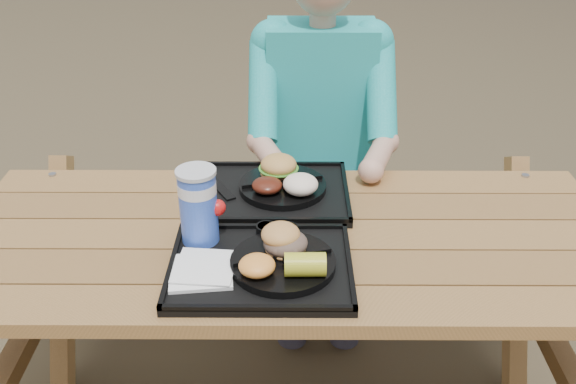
{
  "coord_description": "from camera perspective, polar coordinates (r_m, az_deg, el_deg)",
  "views": [
    {
      "loc": [
        0.01,
        -1.46,
        1.7
      ],
      "look_at": [
        0.0,
        0.0,
        0.88
      ],
      "focal_mm": 40.0,
      "sensor_mm": 36.0,
      "label": 1
    }
  ],
  "objects": [
    {
      "name": "picnic_table",
      "position": [
        1.97,
        0.0,
        -12.88
      ],
      "size": [
        1.8,
        1.49,
        0.75
      ],
      "primitive_type": null,
      "color": "#999999",
      "rests_on": "ground"
    },
    {
      "name": "tray_near",
      "position": [
        1.6,
        -2.44,
        -6.77
      ],
      "size": [
        0.45,
        0.35,
        0.02
      ],
      "primitive_type": "cube",
      "color": "black",
      "rests_on": "picnic_table"
    },
    {
      "name": "tray_far",
      "position": [
        1.91,
        -1.38,
        -0.17
      ],
      "size": [
        0.45,
        0.35,
        0.02
      ],
      "primitive_type": "cube",
      "color": "black",
      "rests_on": "picnic_table"
    },
    {
      "name": "plate_near",
      "position": [
        1.58,
        -0.45,
        -6.3
      ],
      "size": [
        0.26,
        0.26,
        0.02
      ],
      "primitive_type": "cylinder",
      "color": "black",
      "rests_on": "tray_near"
    },
    {
      "name": "plate_far",
      "position": [
        1.91,
        -0.48,
        0.5
      ],
      "size": [
        0.26,
        0.26,
        0.02
      ],
      "primitive_type": "cylinder",
      "color": "black",
      "rests_on": "tray_far"
    },
    {
      "name": "napkin_stack",
      "position": [
        1.57,
        -7.75,
        -6.93
      ],
      "size": [
        0.17,
        0.17,
        0.02
      ],
      "primitive_type": "cube",
      "rotation": [
        0.0,
        0.0,
        0.12
      ],
      "color": "white",
      "rests_on": "tray_near"
    },
    {
      "name": "soda_cup",
      "position": [
        1.65,
        -7.96,
        -1.38
      ],
      "size": [
        0.1,
        0.1,
        0.2
      ],
      "primitive_type": "cylinder",
      "color": "blue",
      "rests_on": "tray_near"
    },
    {
      "name": "condiment_bbq",
      "position": [
        1.69,
        -1.96,
        -3.44
      ],
      "size": [
        0.05,
        0.05,
        0.03
      ],
      "primitive_type": "cylinder",
      "color": "#310505",
      "rests_on": "tray_near"
    },
    {
      "name": "condiment_mustard",
      "position": [
        1.68,
        0.01,
        -3.54
      ],
      "size": [
        0.05,
        0.05,
        0.03
      ],
      "primitive_type": "cylinder",
      "color": "gold",
      "rests_on": "tray_near"
    },
    {
      "name": "sandwich",
      "position": [
        1.58,
        -0.23,
        -3.6
      ],
      "size": [
        0.1,
        0.1,
        0.11
      ],
      "primitive_type": null,
      "color": "#CC8B48",
      "rests_on": "plate_near"
    },
    {
      "name": "mac_cheese",
      "position": [
        1.52,
        -2.77,
        -6.55
      ],
      "size": [
        0.09,
        0.09,
        0.04
      ],
      "primitive_type": "ellipsoid",
      "color": "#FFA743",
      "rests_on": "plate_near"
    },
    {
      "name": "corn_cob",
      "position": [
        1.51,
        1.53,
        -6.46
      ],
      "size": [
        0.1,
        0.1,
        0.06
      ],
      "primitive_type": null,
      "rotation": [
        0.0,
        0.0,
        0.02
      ],
      "color": "gold",
      "rests_on": "plate_near"
    },
    {
      "name": "cutlery_far",
      "position": [
        1.93,
        -6.1,
        0.43
      ],
      "size": [
        0.11,
        0.16,
        0.01
      ],
      "primitive_type": "cube",
      "rotation": [
        0.0,
        0.0,
        0.52
      ],
      "color": "black",
      "rests_on": "tray_far"
    },
    {
      "name": "burger",
      "position": [
        1.93,
        -0.84,
        2.82
      ],
      "size": [
        0.11,
        0.11,
        0.1
      ],
      "primitive_type": null,
      "color": "#CA8F47",
      "rests_on": "plate_far"
    },
    {
      "name": "baked_beans",
      "position": [
        1.85,
        -1.87,
        0.59
      ],
      "size": [
        0.09,
        0.09,
        0.04
      ],
      "primitive_type": "ellipsoid",
      "color": "#4E1B0F",
      "rests_on": "plate_far"
    },
    {
      "name": "potato_salad",
      "position": [
        1.84,
        1.12,
        0.69
      ],
      "size": [
        0.1,
        0.1,
        0.06
      ],
      "primitive_type": "ellipsoid",
      "color": "white",
      "rests_on": "plate_far"
    },
    {
      "name": "diner",
      "position": [
        2.41,
        2.78,
        3.27
      ],
      "size": [
        0.48,
        0.84,
        1.28
      ],
      "primitive_type": null,
      "color": "#169E89",
      "rests_on": "ground"
    }
  ]
}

